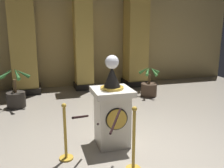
# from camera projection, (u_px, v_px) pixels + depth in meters

# --- Properties ---
(ground_plane) EXTENTS (12.45, 12.45, 0.00)m
(ground_plane) POSITION_uv_depth(u_px,v_px,m) (129.00, 148.00, 4.50)
(ground_plane) COLOR #9E9384
(back_wall) EXTENTS (12.45, 0.16, 3.46)m
(back_wall) POSITION_uv_depth(u_px,v_px,m) (80.00, 39.00, 9.04)
(back_wall) COLOR tan
(back_wall) RESTS_ON ground_plane
(pedestal_clock) EXTENTS (0.71, 0.71, 1.71)m
(pedestal_clock) POSITION_uv_depth(u_px,v_px,m) (112.00, 110.00, 4.52)
(pedestal_clock) COLOR silver
(pedestal_clock) RESTS_ON ground_plane
(stanchion_near) EXTENTS (0.24, 0.24, 0.99)m
(stanchion_near) POSITION_uv_depth(u_px,v_px,m) (66.00, 140.00, 4.06)
(stanchion_near) COLOR gold
(stanchion_near) RESTS_ON ground_plane
(stanchion_far) EXTENTS (0.24, 0.24, 1.05)m
(stanchion_far) POSITION_uv_depth(u_px,v_px,m) (134.00, 148.00, 3.74)
(stanchion_far) COLOR gold
(stanchion_far) RESTS_ON ground_plane
(velvet_rope) EXTENTS (0.84, 0.83, 0.22)m
(velvet_rope) POSITION_uv_depth(u_px,v_px,m) (98.00, 119.00, 3.80)
(velvet_rope) COLOR black
(column_left) EXTENTS (0.95, 0.95, 3.32)m
(column_left) POSITION_uv_depth(u_px,v_px,m) (23.00, 44.00, 7.96)
(column_left) COLOR black
(column_left) RESTS_ON ground_plane
(column_right) EXTENTS (0.90, 0.90, 3.32)m
(column_right) POSITION_uv_depth(u_px,v_px,m) (136.00, 42.00, 9.04)
(column_right) COLOR black
(column_right) RESTS_ON ground_plane
(column_centre_rear) EXTENTS (0.73, 0.73, 3.32)m
(column_centre_rear) POSITION_uv_depth(u_px,v_px,m) (83.00, 43.00, 8.50)
(column_centre_rear) COLOR black
(column_centre_rear) RESTS_ON ground_plane
(potted_palm_left) EXTENTS (0.84, 0.83, 1.14)m
(potted_palm_left) POSITION_uv_depth(u_px,v_px,m) (16.00, 95.00, 6.73)
(potted_palm_left) COLOR #2D2823
(potted_palm_left) RESTS_ON ground_plane
(potted_palm_right) EXTENTS (0.65, 0.68, 0.99)m
(potted_palm_right) POSITION_uv_depth(u_px,v_px,m) (149.00, 87.00, 7.85)
(potted_palm_right) COLOR #4C3828
(potted_palm_right) RESTS_ON ground_plane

